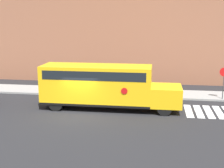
% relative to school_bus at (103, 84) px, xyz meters
% --- Properties ---
extents(ground_plane, '(60.00, 60.00, 0.00)m').
position_rel_school_bus_xyz_m(ground_plane, '(-1.43, -1.75, -1.81)').
color(ground_plane, black).
extents(sidewalk_strip, '(44.00, 3.00, 0.15)m').
position_rel_school_bus_xyz_m(sidewalk_strip, '(-1.43, 4.75, -1.73)').
color(sidewalk_strip, gray).
rests_on(sidewalk_strip, ground).
extents(building_backdrop, '(32.00, 4.00, 9.27)m').
position_rel_school_bus_xyz_m(building_backdrop, '(-1.43, 11.25, 2.83)').
color(building_backdrop, '#935B42').
rests_on(building_backdrop, ground).
extents(crosswalk_stripes, '(4.70, 3.20, 0.01)m').
position_rel_school_bus_xyz_m(crosswalk_stripes, '(8.31, 0.25, -1.80)').
color(crosswalk_stripes, white).
rests_on(crosswalk_stripes, ground).
extents(school_bus, '(10.09, 2.57, 3.19)m').
position_rel_school_bus_xyz_m(school_bus, '(0.00, 0.00, 0.00)').
color(school_bus, yellow).
rests_on(school_bus, ground).
extents(stop_sign, '(0.73, 0.10, 2.73)m').
position_rel_school_bus_xyz_m(stop_sign, '(9.15, 3.53, 0.01)').
color(stop_sign, '#38383A').
rests_on(stop_sign, ground).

